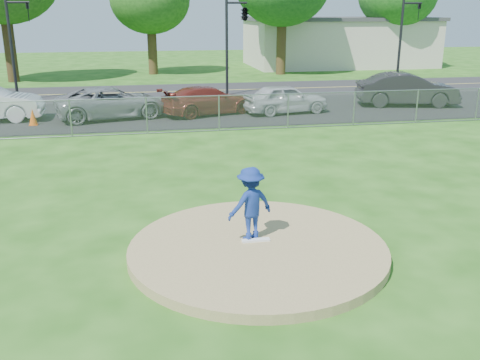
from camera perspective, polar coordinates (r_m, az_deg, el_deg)
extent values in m
plane|color=#1D5111|center=(20.69, -4.14, 3.96)|extent=(120.00, 120.00, 0.00)
cylinder|color=#968152|center=(11.29, 1.91, -7.39)|extent=(5.40, 5.40, 0.20)
cube|color=white|center=(11.42, 1.69, -6.43)|extent=(0.60, 0.15, 0.04)
cube|color=gray|center=(22.48, -4.79, 7.00)|extent=(40.00, 0.06, 1.50)
cube|color=black|center=(27.02, -5.78, 7.16)|extent=(50.00, 8.00, 0.01)
cube|color=#242427|center=(34.40, -6.94, 9.37)|extent=(60.00, 7.00, 0.01)
cube|color=beige|center=(51.42, 10.41, 14.15)|extent=(16.00, 9.00, 4.00)
cube|color=#3F3F42|center=(51.35, 10.55, 16.55)|extent=(16.40, 9.40, 0.30)
cylinder|color=#342312|center=(41.97, -23.35, 12.93)|extent=(0.78, 0.78, 4.90)
cylinder|color=#3C2B16|center=(44.10, -9.33, 13.58)|extent=(0.72, 0.72, 3.85)
cylinder|color=#3C2B16|center=(43.54, 4.42, 14.16)|extent=(0.76, 0.76, 4.55)
cylinder|color=#331E12|center=(50.27, 16.05, 13.81)|extent=(0.74, 0.74, 4.20)
cylinder|color=black|center=(32.75, -23.16, 12.63)|extent=(0.16, 0.16, 5.60)
cylinder|color=black|center=(32.56, -22.64, 17.10)|extent=(1.20, 0.12, 0.12)
imported|color=black|center=(32.47, -21.67, 16.32)|extent=(0.16, 0.20, 1.00)
cylinder|color=black|center=(32.48, -1.42, 13.97)|extent=(0.16, 0.16, 5.60)
cylinder|color=black|center=(32.52, -0.35, 18.38)|extent=(1.20, 0.12, 0.12)
imported|color=black|center=(32.60, 0.52, 17.50)|extent=(0.53, 2.48, 1.00)
cylinder|color=black|center=(35.94, 16.68, 13.61)|extent=(0.16, 0.16, 5.60)
cylinder|color=black|center=(36.16, 17.93, 17.50)|extent=(1.20, 0.12, 0.12)
imported|color=black|center=(36.38, 18.55, 16.65)|extent=(0.16, 0.20, 1.00)
imported|color=navy|center=(11.25, 1.12, -2.55)|extent=(1.17, 0.91, 1.59)
cone|color=#E65B0C|center=(25.53, -21.23, 6.30)|extent=(0.38, 0.38, 0.73)
imported|color=gray|center=(26.10, -13.44, 8.04)|extent=(5.67, 3.60, 1.46)
imported|color=maroon|center=(26.39, -3.44, 8.48)|extent=(5.06, 3.39, 1.36)
imported|color=silver|center=(26.77, 4.88, 8.65)|extent=(4.40, 2.34, 1.42)
imported|color=#232325|center=(30.16, 17.39, 9.22)|extent=(5.51, 2.92, 1.72)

